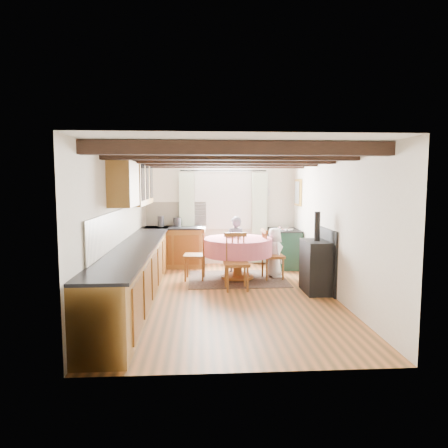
{
  "coord_description": "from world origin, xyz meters",
  "views": [
    {
      "loc": [
        -0.45,
        -6.58,
        1.91
      ],
      "look_at": [
        0.0,
        0.8,
        1.15
      ],
      "focal_mm": 31.85,
      "sensor_mm": 36.0,
      "label": 1
    }
  ],
  "objects": [
    {
      "name": "dining_table",
      "position": [
        0.29,
        1.18,
        0.41
      ],
      "size": [
        1.37,
        1.37,
        0.82
      ],
      "primitive_type": null,
      "color": "#E46978",
      "rests_on": "floor"
    },
    {
      "name": "splash_back",
      "position": [
        -1.0,
        2.73,
        1.2
      ],
      "size": [
        1.4,
        0.02,
        0.55
      ],
      "primitive_type": "cube",
      "color": "beige",
      "rests_on": "wall_back"
    },
    {
      "name": "ceiling",
      "position": [
        0.0,
        0.0,
        2.4
      ],
      "size": [
        3.6,
        5.5,
        0.0
      ],
      "primitive_type": "cube",
      "color": "white",
      "rests_on": "ground"
    },
    {
      "name": "worktop_left",
      "position": [
        -1.48,
        0.0,
        0.9
      ],
      "size": [
        0.64,
        5.3,
        0.04
      ],
      "primitive_type": "cube",
      "color": "black",
      "rests_on": "base_cabinet_left"
    },
    {
      "name": "aga_range",
      "position": [
        1.47,
        2.28,
        0.44
      ],
      "size": [
        0.62,
        0.96,
        0.89
      ],
      "primitive_type": null,
      "color": "#183425",
      "rests_on": "floor"
    },
    {
      "name": "base_cabinet_left",
      "position": [
        -1.5,
        0.0,
        0.44
      ],
      "size": [
        0.6,
        5.3,
        0.88
      ],
      "primitive_type": "cube",
      "color": "brown",
      "rests_on": "floor"
    },
    {
      "name": "beam_a",
      "position": [
        0.0,
        -2.0,
        2.31
      ],
      "size": [
        3.6,
        0.16,
        0.16
      ],
      "primitive_type": "cube",
      "color": "black",
      "rests_on": "ceiling"
    },
    {
      "name": "cup",
      "position": [
        0.32,
        1.18,
        0.88
      ],
      "size": [
        0.15,
        0.15,
        0.1
      ],
      "primitive_type": "imported",
      "rotation": [
        0.0,
        0.0,
        4.31
      ],
      "color": "silver",
      "rests_on": "dining_table"
    },
    {
      "name": "beam_b",
      "position": [
        0.0,
        -1.0,
        2.31
      ],
      "size": [
        3.6,
        0.16,
        0.16
      ],
      "primitive_type": "cube",
      "color": "black",
      "rests_on": "ceiling"
    },
    {
      "name": "chair_near",
      "position": [
        0.2,
        0.39,
        0.51
      ],
      "size": [
        0.46,
        0.48,
        1.02
      ],
      "primitive_type": null,
      "rotation": [
        0.0,
        0.0,
        0.04
      ],
      "color": "brown",
      "rests_on": "floor"
    },
    {
      "name": "bowl_a",
      "position": [
        0.2,
        1.3,
        0.85
      ],
      "size": [
        0.3,
        0.3,
        0.05
      ],
      "primitive_type": "imported",
      "rotation": [
        0.0,
        0.0,
        0.78
      ],
      "color": "silver",
      "rests_on": "dining_table"
    },
    {
      "name": "canister_wide",
      "position": [
        -0.97,
        2.54,
        1.02
      ],
      "size": [
        0.18,
        0.18,
        0.2
      ],
      "primitive_type": "cylinder",
      "color": "#262628",
      "rests_on": "worktop_back"
    },
    {
      "name": "chair_right",
      "position": [
        1.0,
        1.16,
        0.5
      ],
      "size": [
        0.49,
        0.47,
        1.0
      ],
      "primitive_type": null,
      "rotation": [
        0.0,
        0.0,
        1.66
      ],
      "color": "brown",
      "rests_on": "floor"
    },
    {
      "name": "child_far",
      "position": [
        0.3,
        1.78,
        0.6
      ],
      "size": [
        0.5,
        0.39,
        1.2
      ],
      "primitive_type": "imported",
      "rotation": [
        0.0,
        0.0,
        3.41
      ],
      "color": "#4F515D",
      "rests_on": "floor"
    },
    {
      "name": "wall_right",
      "position": [
        1.8,
        0.0,
        1.2
      ],
      "size": [
        0.0,
        5.5,
        2.4
      ],
      "primitive_type": "cube",
      "color": "silver",
      "rests_on": "ground"
    },
    {
      "name": "wall_left",
      "position": [
        -1.8,
        0.0,
        1.2
      ],
      "size": [
        0.0,
        5.5,
        2.4
      ],
      "primitive_type": "cube",
      "color": "silver",
      "rests_on": "ground"
    },
    {
      "name": "wall_cabinet_glass",
      "position": [
        -1.63,
        1.2,
        1.95
      ],
      "size": [
        0.34,
        1.8,
        0.9
      ],
      "primitive_type": "cube",
      "color": "brown",
      "rests_on": "wall_left"
    },
    {
      "name": "wall_cabinet_solid",
      "position": [
        -1.63,
        -0.3,
        1.9
      ],
      "size": [
        0.34,
        0.9,
        0.7
      ],
      "primitive_type": "cube",
      "color": "brown",
      "rests_on": "wall_left"
    },
    {
      "name": "base_cabinet_back",
      "position": [
        -1.05,
        2.45,
        0.44
      ],
      "size": [
        1.3,
        0.6,
        0.88
      ],
      "primitive_type": "cube",
      "color": "brown",
      "rests_on": "floor"
    },
    {
      "name": "rug",
      "position": [
        0.29,
        1.18,
        0.01
      ],
      "size": [
        1.93,
        1.5,
        0.01
      ],
      "primitive_type": "cube",
      "color": "black",
      "rests_on": "floor"
    },
    {
      "name": "wall_back",
      "position": [
        0.0,
        2.75,
        1.2
      ],
      "size": [
        3.6,
        0.0,
        2.4
      ],
      "primitive_type": "cube",
      "color": "silver",
      "rests_on": "ground"
    },
    {
      "name": "bowl_b",
      "position": [
        0.15,
        1.32,
        0.86
      ],
      "size": [
        0.29,
        0.29,
        0.06
      ],
      "primitive_type": "imported",
      "rotation": [
        0.0,
        0.0,
        2.39
      ],
      "color": "silver",
      "rests_on": "dining_table"
    },
    {
      "name": "beam_d",
      "position": [
        0.0,
        1.0,
        2.31
      ],
      "size": [
        3.6,
        0.16,
        0.16
      ],
      "primitive_type": "cube",
      "color": "black",
      "rests_on": "ceiling"
    },
    {
      "name": "window_frame",
      "position": [
        0.1,
        2.73,
        1.6
      ],
      "size": [
        1.34,
        0.03,
        1.54
      ],
      "primitive_type": "cube",
      "color": "white",
      "rests_on": "wall_back"
    },
    {
      "name": "wall_picture",
      "position": [
        1.77,
        2.3,
        1.7
      ],
      "size": [
        0.04,
        0.5,
        0.6
      ],
      "primitive_type": "cube",
      "color": "gold",
      "rests_on": "wall_right"
    },
    {
      "name": "floor",
      "position": [
        0.0,
        0.0,
        0.0
      ],
      "size": [
        3.6,
        5.5,
        0.0
      ],
      "primitive_type": "cube",
      "color": "#AC6630",
      "rests_on": "ground"
    },
    {
      "name": "child_right",
      "position": [
        1.06,
        1.32,
        0.51
      ],
      "size": [
        0.41,
        0.55,
        1.01
      ],
      "primitive_type": "imported",
      "rotation": [
        0.0,
        0.0,
        1.77
      ],
      "color": "white",
      "rests_on": "floor"
    },
    {
      "name": "chair_left",
      "position": [
        -0.56,
        1.2,
        0.52
      ],
      "size": [
        0.5,
        0.48,
        1.04
      ],
      "primitive_type": null,
      "rotation": [
        0.0,
        0.0,
        -1.65
      ],
      "color": "brown",
      "rests_on": "floor"
    },
    {
      "name": "worktop_back",
      "position": [
        -1.05,
        2.43,
        0.9
      ],
      "size": [
        1.3,
        0.64,
        0.04
      ],
      "primitive_type": "cube",
      "color": "black",
      "rests_on": "base_cabinet_back"
    },
    {
      "name": "curtain_right",
      "position": [
        0.95,
        2.65,
        1.1
      ],
      "size": [
        0.35,
        0.1,
        2.1
      ],
      "primitive_type": "cube",
      "color": "beige",
      "rests_on": "wall_back"
    },
    {
      "name": "curtain_rod",
      "position": [
        0.1,
        2.65,
        2.2
      ],
      "size": [
        2.0,
        0.03,
        0.03
      ],
      "primitive_type": "cylinder",
      "rotation": [
        0.0,
        1.57,
        0.0
      ],
      "color": "black",
      "rests_on": "wall_back"
    },
    {
      "name": "beam_c",
      "position": [
        0.0,
        0.0,
        2.31
      ],
      "size": [
        3.6,
        0.16,
        0.16
      ],
      "primitive_type": "cube",
      "color": "black",
      "rests_on": "ceiling"
    },
    {
      "name": "curtain_left",
      "position": [
        -0.75,
        2.65,
        1.1
      ],
      "size": [
        0.35,
        0.1,
        2.1
      ],
      "primitive_type": "cube",
      "color": "beige",
      "rests_on": "wall_back"
    },
    {
      "name": "wall_plate",
      "position": [
        1.05,
        2.72,
        1.7
      ],
      "size": [
        0.3,
        0.02,
        0.3
      ],
      "primitive_type": "cylinder",
      "rotation": [
        1.57,
        0.0,
        0.0
      ],
      "color": "silver",
      "rests_on": "wall_back"
    },
    {
      "name": "wall_front",
      "position": [
        0.0,
        -2.75,
        1.2
      ],
      "size": [
        3.6,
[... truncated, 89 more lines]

